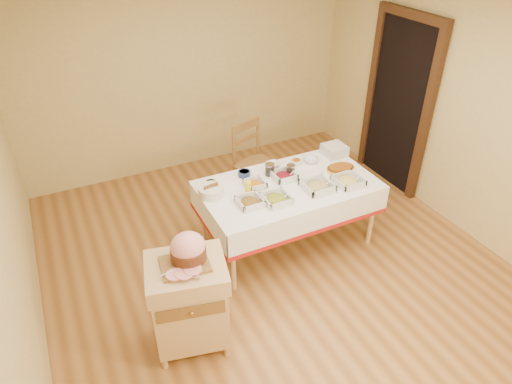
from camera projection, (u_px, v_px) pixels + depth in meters
room_shell at (278, 157)px, 4.09m from camera, size 5.00×5.00×5.00m
doorway at (399, 102)px, 5.68m from camera, size 0.09×1.10×2.20m
dining_table at (288, 197)px, 4.81m from camera, size 1.82×1.02×0.76m
butcher_cart at (189, 300)px, 3.72m from camera, size 0.72×0.64×0.88m
dining_chair at (255, 163)px, 5.54m from camera, size 0.58×0.57×1.04m
ham_on_board at (188, 250)px, 3.48m from camera, size 0.39×0.37×0.26m
serving_dish_a at (250, 202)px, 4.39m from camera, size 0.24×0.23×0.10m
serving_dish_b at (276, 199)px, 4.43m from camera, size 0.26×0.26×0.10m
serving_dish_c at (317, 186)px, 4.62m from camera, size 0.29×0.29×0.12m
serving_dish_d at (348, 181)px, 4.71m from camera, size 0.27×0.27×0.10m
serving_dish_e at (255, 184)px, 4.67m from camera, size 0.20×0.19×0.09m
serving_dish_f at (284, 176)px, 4.79m from camera, size 0.24×0.23×0.11m
small_bowl_left at (211, 184)px, 4.67m from camera, size 0.13×0.13×0.06m
small_bowl_mid at (244, 173)px, 4.84m from camera, size 0.13×0.13×0.06m
small_bowl_right at (296, 162)px, 5.05m from camera, size 0.11×0.11×0.06m
bowl_white_imported at (273, 164)px, 5.03m from camera, size 0.15×0.15×0.04m
bowl_small_imported at (311, 160)px, 5.10m from camera, size 0.18×0.18×0.05m
preserve_jar_left at (270, 170)px, 4.84m from camera, size 0.11×0.11×0.13m
preserve_jar_right at (291, 171)px, 4.84m from camera, size 0.09×0.09×0.12m
mustard_bottle at (248, 187)px, 4.51m from camera, size 0.06×0.06×0.19m
bread_basket at (211, 191)px, 4.52m from camera, size 0.26×0.26×0.11m
plate_stack at (334, 150)px, 5.22m from camera, size 0.24×0.24×0.12m
brass_platter at (341, 168)px, 4.96m from camera, size 0.32×0.23×0.04m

